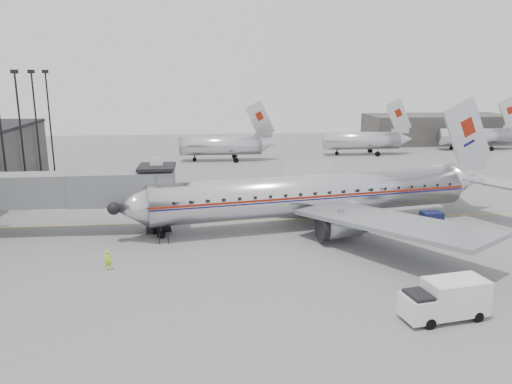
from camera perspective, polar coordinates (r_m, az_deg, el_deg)
ground at (r=45.90m, az=-0.12°, el=-5.48°), size 160.00×160.00×0.00m
hangar at (r=114.87m, az=19.98°, el=6.81°), size 30.00×12.00×6.00m
apron_line at (r=51.90m, az=2.56°, el=-3.21°), size 60.00×0.15×0.01m
jet_bridge at (r=49.71m, az=-20.04°, el=0.19°), size 21.00×6.20×7.10m
distant_aircraft_near at (r=86.09m, az=-3.94°, el=5.39°), size 16.39×3.20×10.26m
distant_aircraft_mid at (r=94.35m, az=12.06°, el=5.84°), size 16.39×3.20×10.26m
distant_aircraft_far at (r=107.53m, az=23.78°, el=5.92°), size 16.39×3.20×10.26m
airliner at (r=49.85m, az=7.23°, el=-0.24°), size 39.55×36.33×12.60m
service_van at (r=33.66m, az=20.83°, el=-11.34°), size 5.62×2.93×2.52m
baggage_cart_navy at (r=52.08m, az=19.40°, el=-2.97°), size 2.15×1.72×1.59m
baggage_cart_white at (r=49.60m, az=12.10°, el=-3.32°), size 2.04×1.60×1.54m
ramp_worker at (r=40.60m, az=-16.56°, el=-7.50°), size 0.67×0.56×1.56m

